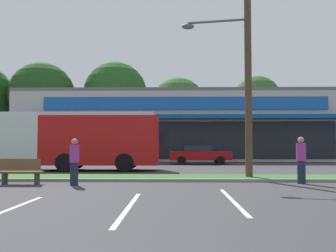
{
  "coord_description": "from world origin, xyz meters",
  "views": [
    {
      "loc": [
        1.27,
        -2.27,
        1.48
      ],
      "look_at": [
        0.86,
        18.1,
        2.47
      ],
      "focal_mm": 40.45,
      "sensor_mm": 36.0,
      "label": 1
    }
  ],
  "objects_px": {
    "city_bus": "(56,139)",
    "car_1": "(200,154)",
    "pedestrian_far": "(301,160)",
    "bus_stop_bench": "(20,171)",
    "pedestrian_mid": "(74,162)",
    "utility_pole": "(244,60)"
  },
  "relations": [
    {
      "from": "city_bus",
      "to": "car_1",
      "type": "height_order",
      "value": "city_bus"
    },
    {
      "from": "car_1",
      "to": "pedestrian_mid",
      "type": "bearing_deg",
      "value": -110.44
    },
    {
      "from": "city_bus",
      "to": "pedestrian_mid",
      "type": "relative_size",
      "value": 6.93
    },
    {
      "from": "city_bus",
      "to": "pedestrian_mid",
      "type": "distance_m",
      "value": 8.36
    },
    {
      "from": "utility_pole",
      "to": "pedestrian_far",
      "type": "bearing_deg",
      "value": -43.11
    },
    {
      "from": "utility_pole",
      "to": "car_1",
      "type": "relative_size",
      "value": 2.1
    },
    {
      "from": "utility_pole",
      "to": "pedestrian_far",
      "type": "relative_size",
      "value": 5.39
    },
    {
      "from": "car_1",
      "to": "pedestrian_far",
      "type": "relative_size",
      "value": 2.57
    },
    {
      "from": "city_bus",
      "to": "pedestrian_far",
      "type": "relative_size",
      "value": 6.64
    },
    {
      "from": "bus_stop_bench",
      "to": "pedestrian_mid",
      "type": "height_order",
      "value": "pedestrian_mid"
    },
    {
      "from": "city_bus",
      "to": "bus_stop_bench",
      "type": "relative_size",
      "value": 7.34
    },
    {
      "from": "city_bus",
      "to": "pedestrian_mid",
      "type": "height_order",
      "value": "city_bus"
    },
    {
      "from": "bus_stop_bench",
      "to": "pedestrian_far",
      "type": "relative_size",
      "value": 0.9
    },
    {
      "from": "city_bus",
      "to": "bus_stop_bench",
      "type": "height_order",
      "value": "city_bus"
    },
    {
      "from": "pedestrian_mid",
      "to": "pedestrian_far",
      "type": "xyz_separation_m",
      "value": [
        8.44,
        0.75,
        0.04
      ]
    },
    {
      "from": "utility_pole",
      "to": "city_bus",
      "type": "height_order",
      "value": "utility_pole"
    },
    {
      "from": "pedestrian_far",
      "to": "utility_pole",
      "type": "bearing_deg",
      "value": -69.24
    },
    {
      "from": "bus_stop_bench",
      "to": "city_bus",
      "type": "bearing_deg",
      "value": -81.88
    },
    {
      "from": "utility_pole",
      "to": "car_1",
      "type": "distance_m",
      "value": 13.09
    },
    {
      "from": "car_1",
      "to": "pedestrian_far",
      "type": "height_order",
      "value": "pedestrian_far"
    },
    {
      "from": "utility_pole",
      "to": "city_bus",
      "type": "bearing_deg",
      "value": 151.79
    },
    {
      "from": "utility_pole",
      "to": "city_bus",
      "type": "distance_m",
      "value": 11.61
    }
  ]
}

